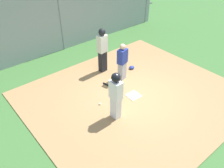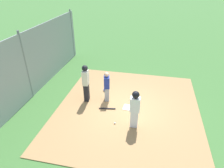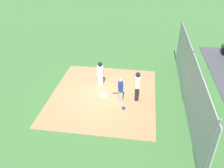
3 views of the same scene
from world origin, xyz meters
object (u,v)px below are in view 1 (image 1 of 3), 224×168
(parked_car_white, at_px, (60,1))
(parked_car_red, at_px, (18,10))
(runner, at_px, (116,93))
(catcher_mask, at_px, (132,67))
(baseball, at_px, (100,104))
(umpire, at_px, (102,49))
(home_plate, at_px, (134,95))
(baseball_bat, at_px, (111,87))
(catcher, at_px, (122,62))

(parked_car_white, xyz_separation_m, parked_car_red, (2.97, 0.05, 0.00))
(runner, relative_size, catcher_mask, 6.87)
(baseball, bearing_deg, umpire, -130.75)
(umpire, distance_m, baseball, 2.41)
(baseball, bearing_deg, catcher_mask, -157.82)
(parked_car_red, bearing_deg, home_plate, -86.65)
(catcher_mask, distance_m, parked_car_red, 8.93)
(home_plate, xyz_separation_m, runner, (1.20, 0.40, 0.93))
(home_plate, distance_m, catcher_mask, 1.86)
(catcher_mask, xyz_separation_m, baseball, (2.47, 1.01, -0.02))
(baseball_bat, relative_size, baseball, 10.32)
(catcher_mask, distance_m, baseball, 2.67)
(home_plate, height_order, baseball_bat, baseball_bat)
(catcher, distance_m, catcher_mask, 1.11)
(home_plate, relative_size, runner, 0.27)
(home_plate, xyz_separation_m, baseball, (1.24, -0.38, 0.03))
(home_plate, relative_size, umpire, 0.24)
(runner, bearing_deg, parked_car_white, 67.85)
(home_plate, bearing_deg, catcher_mask, -131.59)
(parked_car_white, bearing_deg, baseball_bat, -112.53)
(catcher, bearing_deg, runner, -61.33)
(catcher_mask, bearing_deg, catcher, 18.93)
(parked_car_red, bearing_deg, umpire, -85.11)
(runner, bearing_deg, baseball, 91.69)
(baseball_bat, bearing_deg, runner, 136.71)
(home_plate, relative_size, baseball, 5.95)
(umpire, distance_m, parked_car_white, 8.65)
(catcher, distance_m, runner, 2.22)
(home_plate, relative_size, baseball_bat, 0.58)
(umpire, relative_size, baseball, 25.05)
(parked_car_white, bearing_deg, catcher, -108.73)
(catcher, distance_m, parked_car_red, 9.11)
(catcher_mask, relative_size, baseball, 3.24)
(catcher_mask, bearing_deg, baseball, 22.18)
(baseball_bat, bearing_deg, baseball, 111.04)
(parked_car_white, relative_size, parked_car_red, 1.00)
(baseball, bearing_deg, runner, 92.63)
(umpire, xyz_separation_m, runner, (1.41, 2.46, -0.05))
(baseball, relative_size, parked_car_white, 0.02)
(runner, distance_m, baseball_bat, 1.84)
(catcher_mask, bearing_deg, baseball_bat, 16.80)
(parked_car_red, bearing_deg, runner, -93.12)
(umpire, distance_m, parked_car_red, 8.16)
(baseball_bat, bearing_deg, catcher, -84.83)
(catcher, height_order, parked_car_white, catcher)
(home_plate, bearing_deg, baseball, -17.14)
(catcher_mask, height_order, parked_car_red, parked_car_red)
(home_plate, bearing_deg, baseball_bat, -71.58)
(baseball, bearing_deg, parked_car_red, -96.95)
(home_plate, bearing_deg, umpire, -95.84)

